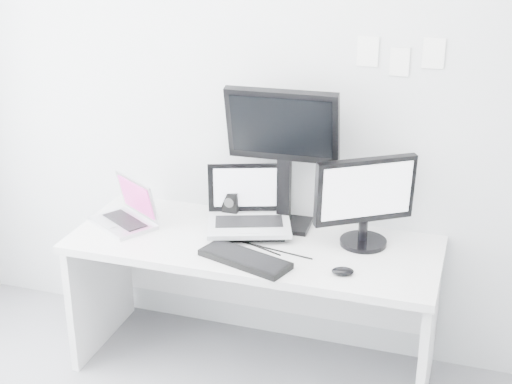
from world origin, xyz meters
TOP-DOWN VIEW (x-y plane):
  - back_wall at (0.00, 1.60)m, footprint 3.60×0.00m
  - desk at (0.00, 1.25)m, footprint 1.80×0.70m
  - macbook at (-0.70, 1.23)m, footprint 0.41×0.38m
  - speaker at (-0.18, 1.45)m, footprint 0.10×0.10m
  - dell_laptop at (-0.05, 1.33)m, footprint 0.49×0.44m
  - rear_monitor at (0.08, 1.47)m, footprint 0.56×0.22m
  - samsung_monitor at (0.51, 1.38)m, footprint 0.54×0.46m
  - keyboard at (0.03, 1.03)m, footprint 0.46×0.29m
  - mouse at (0.48, 1.05)m, footprint 0.11×0.09m
  - wall_note_0 at (0.45, 1.59)m, footprint 0.10×0.00m
  - wall_note_1 at (0.60, 1.59)m, footprint 0.09×0.00m
  - wall_note_2 at (0.75, 1.59)m, footprint 0.10×0.00m

SIDE VIEW (x-z plane):
  - desk at x=0.00m, z-range 0.00..0.73m
  - keyboard at x=0.03m, z-range 0.73..0.76m
  - mouse at x=0.48m, z-range 0.73..0.76m
  - speaker at x=-0.18m, z-range 0.73..0.89m
  - macbook at x=-0.70m, z-range 0.73..0.98m
  - dell_laptop at x=-0.05m, z-range 0.73..1.07m
  - samsung_monitor at x=0.51m, z-range 0.73..1.18m
  - rear_monitor at x=0.08m, z-range 0.73..1.48m
  - back_wall at x=0.00m, z-range -0.45..3.15m
  - wall_note_1 at x=0.60m, z-range 1.52..1.65m
  - wall_note_0 at x=0.45m, z-range 1.55..1.69m
  - wall_note_2 at x=0.75m, z-range 1.56..1.70m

